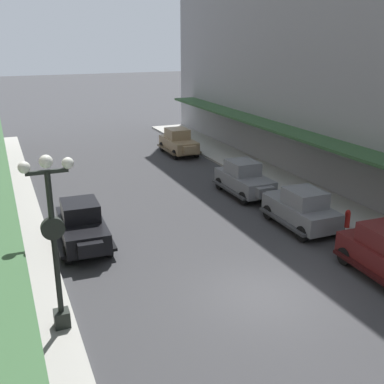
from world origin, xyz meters
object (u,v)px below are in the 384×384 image
at_px(parked_car_2, 178,141).
at_px(pedestrian_3, 8,341).
at_px(fire_hydrant, 347,218).
at_px(parked_car_3, 82,224).
at_px(lamp_post_with_clock, 54,237).
at_px(parked_car_0, 301,208).
at_px(parked_car_5, 244,178).

relative_size(parked_car_2, pedestrian_3, 2.55).
bearing_deg(fire_hydrant, parked_car_3, 165.05).
height_order(lamp_post_with_clock, fire_hydrant, lamp_post_with_clock).
relative_size(parked_car_0, lamp_post_with_clock, 0.83).
bearing_deg(fire_hydrant, parked_car_0, 147.17).
xyz_separation_m(parked_car_0, pedestrian_3, (-12.50, -5.28, 0.07)).
xyz_separation_m(parked_car_2, parked_car_5, (-0.09, -10.03, 0.00)).
distance_m(parked_car_3, pedestrian_3, 7.78).
distance_m(fire_hydrant, pedestrian_3, 14.81).
bearing_deg(parked_car_0, parked_car_3, 168.79).
xyz_separation_m(parked_car_2, parked_car_3, (-9.38, -13.20, 0.00)).
distance_m(parked_car_2, parked_car_3, 16.20).
height_order(parked_car_0, parked_car_2, same).
distance_m(lamp_post_with_clock, pedestrian_3, 2.86).
distance_m(parked_car_0, parked_car_5, 5.04).
relative_size(parked_car_0, fire_hydrant, 5.21).
relative_size(parked_car_5, lamp_post_with_clock, 0.83).
relative_size(parked_car_2, lamp_post_with_clock, 0.83).
relative_size(parked_car_5, fire_hydrant, 5.21).
relative_size(parked_car_3, fire_hydrant, 5.25).
bearing_deg(pedestrian_3, parked_car_5, 39.79).
xyz_separation_m(lamp_post_with_clock, pedestrian_3, (-1.46, -1.47, -1.97)).
height_order(parked_car_5, fire_hydrant, parked_car_5).
xyz_separation_m(parked_car_0, parked_car_5, (-0.11, 5.04, 0.00)).
distance_m(parked_car_3, fire_hydrant, 11.51).
distance_m(parked_car_5, lamp_post_with_clock, 14.21).
height_order(parked_car_0, parked_car_3, same).
xyz_separation_m(parked_car_5, pedestrian_3, (-12.39, -10.32, 0.07)).
relative_size(lamp_post_with_clock, fire_hydrant, 6.29).
height_order(parked_car_3, parked_car_5, same).
bearing_deg(fire_hydrant, lamp_post_with_clock, -168.02).
bearing_deg(parked_car_0, parked_car_2, 90.08).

